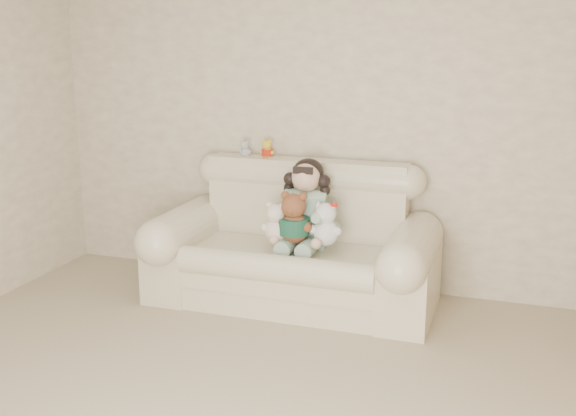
{
  "coord_description": "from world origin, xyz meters",
  "views": [
    {
      "loc": [
        1.45,
        -2.65,
        1.95
      ],
      "look_at": [
        -0.08,
        1.9,
        0.75
      ],
      "focal_mm": 43.04,
      "sensor_mm": 36.0,
      "label": 1
    }
  ],
  "objects_px": {
    "brown_teddy": "(294,213)",
    "cream_teddy": "(276,219)",
    "seated_child": "(306,203)",
    "white_cat": "(326,219)",
    "sofa": "(292,236)"
  },
  "relations": [
    {
      "from": "seated_child",
      "to": "brown_teddy",
      "type": "xyz_separation_m",
      "value": [
        -0.03,
        -0.2,
        -0.03
      ]
    },
    {
      "from": "white_cat",
      "to": "cream_teddy",
      "type": "xyz_separation_m",
      "value": [
        -0.36,
        -0.04,
        -0.02
      ]
    },
    {
      "from": "brown_teddy",
      "to": "cream_teddy",
      "type": "xyz_separation_m",
      "value": [
        -0.13,
        -0.01,
        -0.05
      ]
    },
    {
      "from": "seated_child",
      "to": "cream_teddy",
      "type": "bearing_deg",
      "value": -132.99
    },
    {
      "from": "seated_child",
      "to": "cream_teddy",
      "type": "relative_size",
      "value": 1.94
    },
    {
      "from": "sofa",
      "to": "cream_teddy",
      "type": "height_order",
      "value": "sofa"
    },
    {
      "from": "white_cat",
      "to": "cream_teddy",
      "type": "distance_m",
      "value": 0.36
    },
    {
      "from": "seated_child",
      "to": "brown_teddy",
      "type": "bearing_deg",
      "value": -104.17
    },
    {
      "from": "brown_teddy",
      "to": "white_cat",
      "type": "distance_m",
      "value": 0.23
    },
    {
      "from": "seated_child",
      "to": "brown_teddy",
      "type": "distance_m",
      "value": 0.2
    },
    {
      "from": "sofa",
      "to": "brown_teddy",
      "type": "relative_size",
      "value": 4.74
    },
    {
      "from": "white_cat",
      "to": "seated_child",
      "type": "bearing_deg",
      "value": 145.41
    },
    {
      "from": "sofa",
      "to": "cream_teddy",
      "type": "relative_size",
      "value": 6.08
    },
    {
      "from": "seated_child",
      "to": "white_cat",
      "type": "bearing_deg",
      "value": -46.36
    },
    {
      "from": "sofa",
      "to": "brown_teddy",
      "type": "xyz_separation_m",
      "value": [
        0.05,
        -0.12,
        0.21
      ]
    }
  ]
}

